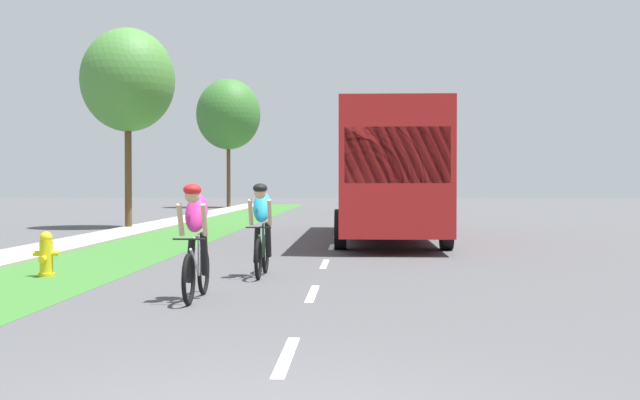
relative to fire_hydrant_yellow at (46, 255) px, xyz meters
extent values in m
plane|color=#4C4C4F|center=(4.63, 11.27, -0.37)|extent=(120.00, 120.00, 0.00)
cube|color=#38722D|center=(0.00, 11.27, -0.37)|extent=(2.66, 70.00, 0.01)
cube|color=#9E998E|center=(-2.12, 11.27, -0.37)|extent=(1.59, 70.00, 0.10)
cube|color=white|center=(4.63, -6.27, -0.37)|extent=(0.12, 1.80, 0.01)
cube|color=white|center=(4.63, -1.96, -0.37)|extent=(0.12, 1.80, 0.01)
cube|color=white|center=(4.63, 2.35, -0.37)|extent=(0.12, 1.80, 0.01)
cube|color=white|center=(4.63, 6.65, -0.37)|extent=(0.12, 1.80, 0.01)
cube|color=white|center=(4.63, 10.96, -0.37)|extent=(0.12, 1.80, 0.01)
cube|color=white|center=(4.63, 15.27, -0.37)|extent=(0.12, 1.80, 0.01)
cube|color=white|center=(4.63, 19.58, -0.37)|extent=(0.12, 1.80, 0.01)
cube|color=white|center=(4.63, 23.88, -0.37)|extent=(0.12, 1.80, 0.01)
cube|color=white|center=(4.63, 28.19, -0.37)|extent=(0.12, 1.80, 0.01)
cube|color=white|center=(4.63, 32.50, -0.37)|extent=(0.12, 1.80, 0.01)
cube|color=white|center=(4.63, 36.81, -0.37)|extent=(0.12, 1.80, 0.01)
cube|color=white|center=(4.63, 41.11, -0.37)|extent=(0.12, 1.80, 0.01)
cylinder|color=yellow|center=(0.00, 0.01, -0.34)|extent=(0.28, 0.27, 0.06)
cylinder|color=yellow|center=(0.00, 0.01, -0.04)|extent=(0.22, 0.22, 0.55)
sphere|color=yellow|center=(0.00, 0.01, 0.29)|extent=(0.21, 0.21, 0.21)
cylinder|color=yellow|center=(-0.16, 0.01, 0.02)|extent=(0.12, 0.09, 0.09)
cylinder|color=yellow|center=(0.16, 0.01, 0.02)|extent=(0.12, 0.09, 0.09)
cylinder|color=yellow|center=(0.00, -0.16, -0.06)|extent=(0.11, 0.14, 0.11)
torus|color=black|center=(3.09, -2.13, -0.03)|extent=(0.06, 0.68, 0.68)
torus|color=black|center=(3.09, -3.17, -0.03)|extent=(0.06, 0.68, 0.68)
cylinder|color=#A5A8AD|center=(3.09, -2.75, 0.15)|extent=(0.04, 0.59, 0.43)
cylinder|color=#A5A8AD|center=(3.09, -2.47, 0.25)|extent=(0.04, 0.04, 0.55)
cylinder|color=#A5A8AD|center=(3.09, -2.70, 0.48)|extent=(0.03, 0.55, 0.03)
cylinder|color=black|center=(3.09, -3.15, 0.49)|extent=(0.42, 0.02, 0.02)
ellipsoid|color=#CC2D8C|center=(3.09, -2.63, 0.81)|extent=(0.30, 0.54, 0.63)
sphere|color=tan|center=(3.09, -2.91, 1.05)|extent=(0.20, 0.20, 0.20)
ellipsoid|color=red|center=(3.09, -2.91, 1.13)|extent=(0.24, 0.28, 0.16)
cylinder|color=tan|center=(2.93, -2.91, 0.73)|extent=(0.07, 0.26, 0.45)
cylinder|color=tan|center=(3.25, -2.91, 0.73)|extent=(0.07, 0.26, 0.45)
cylinder|color=black|center=(2.99, -2.55, 0.15)|extent=(0.10, 0.30, 0.60)
cylinder|color=black|center=(3.19, -2.60, 0.25)|extent=(0.10, 0.25, 0.61)
torus|color=black|center=(3.65, 0.72, -0.03)|extent=(0.06, 0.68, 0.68)
torus|color=black|center=(3.65, -0.32, -0.03)|extent=(0.06, 0.68, 0.68)
cylinder|color=#194C2D|center=(3.65, 0.10, 0.15)|extent=(0.04, 0.59, 0.43)
cylinder|color=#194C2D|center=(3.65, 0.38, 0.25)|extent=(0.04, 0.04, 0.55)
cylinder|color=#194C2D|center=(3.65, 0.15, 0.48)|extent=(0.03, 0.55, 0.03)
cylinder|color=black|center=(3.65, -0.30, 0.49)|extent=(0.42, 0.02, 0.02)
ellipsoid|color=#26A5CC|center=(3.65, 0.22, 0.81)|extent=(0.30, 0.54, 0.63)
sphere|color=tan|center=(3.65, -0.06, 1.05)|extent=(0.20, 0.20, 0.20)
ellipsoid|color=black|center=(3.65, -0.06, 1.13)|extent=(0.24, 0.28, 0.16)
cylinder|color=tan|center=(3.49, -0.06, 0.73)|extent=(0.07, 0.26, 0.45)
cylinder|color=tan|center=(3.81, -0.06, 0.73)|extent=(0.07, 0.26, 0.45)
cylinder|color=black|center=(3.55, 0.30, 0.15)|extent=(0.10, 0.30, 0.60)
cylinder|color=black|center=(3.75, 0.25, 0.25)|extent=(0.10, 0.25, 0.61)
cube|color=red|center=(6.11, 9.67, 1.56)|extent=(2.50, 11.60, 3.10)
cube|color=#1E2833|center=(6.11, 9.67, 1.96)|extent=(2.52, 10.67, 0.64)
cube|color=#1E2833|center=(6.11, 3.90, 1.81)|extent=(2.25, 0.06, 1.20)
cylinder|color=black|center=(4.86, 5.90, 0.11)|extent=(0.28, 0.96, 0.96)
cylinder|color=black|center=(7.36, 5.90, 0.11)|extent=(0.28, 0.96, 0.96)
cylinder|color=black|center=(4.86, 12.86, 0.11)|extent=(0.28, 0.96, 0.96)
cylinder|color=black|center=(7.36, 12.86, 0.11)|extent=(0.28, 0.96, 0.96)
cube|color=maroon|center=(6.07, 29.24, 0.44)|extent=(1.90, 4.70, 1.00)
cube|color=maroon|center=(6.07, 29.44, 1.16)|extent=(1.71, 2.91, 0.52)
cube|color=#1E2833|center=(6.07, 28.19, 1.04)|extent=(1.56, 0.08, 0.44)
cylinder|color=black|center=(5.12, 27.83, -0.01)|extent=(0.25, 0.72, 0.72)
cylinder|color=black|center=(7.02, 27.83, -0.01)|extent=(0.25, 0.72, 0.72)
cylinder|color=black|center=(5.12, 30.65, -0.01)|extent=(0.25, 0.72, 0.72)
cylinder|color=black|center=(7.02, 30.65, -0.01)|extent=(0.25, 0.72, 0.72)
cube|color=silver|center=(5.82, 40.73, 0.27)|extent=(1.76, 4.30, 0.76)
cube|color=silver|center=(5.82, 40.88, 0.89)|extent=(1.55, 2.24, 0.52)
cube|color=#1E2833|center=(5.82, 39.91, 0.87)|extent=(1.44, 0.08, 0.44)
cylinder|color=black|center=(4.94, 39.40, -0.05)|extent=(0.22, 0.64, 0.64)
cylinder|color=black|center=(6.70, 39.40, -0.05)|extent=(0.22, 0.64, 0.64)
cylinder|color=black|center=(4.94, 42.06, -0.05)|extent=(0.22, 0.64, 0.64)
cylinder|color=black|center=(6.70, 42.06, -0.05)|extent=(0.22, 0.64, 0.64)
cube|color=#194C2D|center=(6.03, 50.44, 0.35)|extent=(1.96, 5.10, 0.76)
cube|color=#194C2D|center=(6.03, 49.68, 0.95)|extent=(1.80, 1.78, 0.64)
cube|color=#1E2833|center=(6.03, 48.96, 0.93)|extent=(1.67, 0.08, 0.52)
cube|color=#194C2D|center=(5.13, 51.46, 0.65)|extent=(0.08, 2.81, 0.40)
cube|color=#194C2D|center=(6.94, 51.46, 0.65)|extent=(0.08, 2.81, 0.40)
cube|color=#194C2D|center=(6.03, 52.95, 0.65)|extent=(1.80, 0.08, 0.40)
cylinder|color=black|center=(5.05, 48.91, 0.01)|extent=(0.26, 0.76, 0.76)
cylinder|color=black|center=(7.01, 48.91, 0.01)|extent=(0.26, 0.76, 0.76)
cylinder|color=black|center=(5.05, 51.97, 0.01)|extent=(0.26, 0.76, 0.76)
cylinder|color=black|center=(7.01, 51.97, 0.01)|extent=(0.26, 0.76, 0.76)
cylinder|color=brown|center=(-2.73, 14.84, 1.55)|extent=(0.24, 0.24, 3.85)
ellipsoid|color=#478438|center=(-2.73, 14.84, 4.79)|extent=(3.27, 3.27, 3.59)
cylinder|color=brown|center=(-2.89, 38.27, 1.76)|extent=(0.24, 0.24, 4.27)
ellipsoid|color=#38722D|center=(-2.89, 38.27, 5.51)|extent=(4.03, 4.03, 4.43)
camera|label=1|loc=(5.29, -13.85, 1.23)|focal=46.81mm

